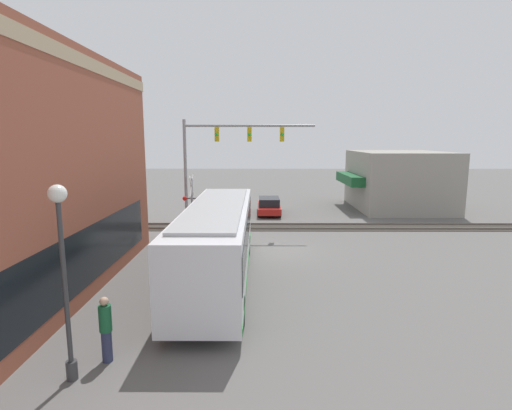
% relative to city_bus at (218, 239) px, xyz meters
% --- Properties ---
extents(ground_plane, '(120.00, 120.00, 0.00)m').
position_rel_city_bus_xyz_m(ground_plane, '(4.45, -2.80, -1.84)').
color(ground_plane, '#605E5B').
extents(shop_building, '(9.06, 8.53, 4.96)m').
position_rel_city_bus_xyz_m(shop_building, '(18.23, -13.91, 0.64)').
color(shop_building, gray).
rests_on(shop_building, ground).
extents(city_bus, '(12.25, 2.59, 3.34)m').
position_rel_city_bus_xyz_m(city_bus, '(0.00, 0.00, 0.00)').
color(city_bus, silver).
rests_on(city_bus, ground).
extents(traffic_signal_gantry, '(0.42, 8.41, 7.28)m').
position_rel_city_bus_xyz_m(traffic_signal_gantry, '(9.20, 0.46, 3.59)').
color(traffic_signal_gantry, gray).
rests_on(traffic_signal_gantry, ground).
extents(crossing_signal, '(1.41, 1.18, 3.81)m').
position_rel_city_bus_xyz_m(crossing_signal, '(8.51, 2.51, 0.45)').
color(crossing_signal, gray).
rests_on(crossing_signal, ground).
extents(streetlamp, '(0.44, 0.44, 5.01)m').
position_rel_city_bus_xyz_m(streetlamp, '(-7.30, 3.02, 1.14)').
color(streetlamp, '#38383A').
rests_on(streetlamp, ground).
extents(rail_track_near, '(2.60, 60.00, 0.15)m').
position_rel_city_bus_xyz_m(rail_track_near, '(10.45, -2.80, -1.82)').
color(rail_track_near, '#332D28').
rests_on(rail_track_near, ground).
extents(parked_car_red, '(4.54, 1.82, 1.36)m').
position_rel_city_bus_xyz_m(parked_car_red, '(15.32, -2.60, -1.20)').
color(parked_car_red, '#B21E19').
rests_on(parked_car_red, ground).
extents(pedestrian_by_lamp, '(0.34, 0.34, 1.87)m').
position_rel_city_bus_xyz_m(pedestrian_by_lamp, '(-6.45, 2.43, -0.88)').
color(pedestrian_by_lamp, '#2D3351').
rests_on(pedestrian_by_lamp, ground).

